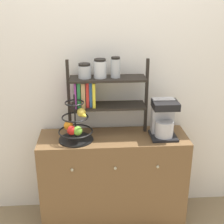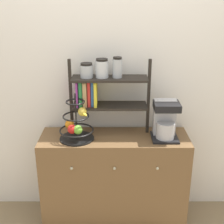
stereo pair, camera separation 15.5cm
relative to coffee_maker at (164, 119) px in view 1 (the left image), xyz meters
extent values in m
cube|color=silver|center=(-0.41, 0.25, 0.34)|extent=(7.00, 0.05, 2.60)
cube|color=brown|center=(-0.41, 0.01, -0.56)|extent=(1.23, 0.39, 0.81)
sphere|color=#B2AD8C|center=(-0.75, -0.19, -0.33)|extent=(0.02, 0.02, 0.02)
sphere|color=#B2AD8C|center=(-0.41, -0.19, -0.33)|extent=(0.02, 0.02, 0.02)
sphere|color=#B2AD8C|center=(-0.07, -0.19, -0.33)|extent=(0.02, 0.02, 0.02)
cube|color=black|center=(0.00, -0.02, -0.14)|extent=(0.21, 0.22, 0.02)
cube|color=#B7B7BC|center=(0.00, 0.04, 0.01)|extent=(0.18, 0.09, 0.29)
cylinder|color=#B7B7BC|center=(0.00, -0.04, -0.07)|extent=(0.15, 0.15, 0.13)
cube|color=black|center=(0.00, -0.03, 0.13)|extent=(0.20, 0.17, 0.06)
cylinder|color=black|center=(-0.71, -0.03, -0.15)|extent=(0.28, 0.28, 0.01)
cylinder|color=black|center=(-0.71, -0.03, 0.05)|extent=(0.01, 0.01, 0.38)
torus|color=black|center=(-0.71, -0.03, -0.07)|extent=(0.28, 0.28, 0.01)
torus|color=black|center=(-0.71, -0.03, 0.05)|extent=(0.21, 0.21, 0.01)
torus|color=black|center=(-0.71, -0.03, 0.17)|extent=(0.15, 0.15, 0.01)
sphere|color=red|center=(-0.74, -0.09, -0.04)|extent=(0.07, 0.07, 0.07)
sphere|color=#6BAD33|center=(-0.69, -0.10, -0.04)|extent=(0.07, 0.07, 0.07)
sphere|color=orange|center=(-0.77, 0.00, -0.04)|extent=(0.08, 0.08, 0.08)
ellipsoid|color=yellow|center=(-0.66, -0.01, 0.07)|extent=(0.10, 0.15, 0.04)
sphere|color=gold|center=(-0.66, -0.02, 0.08)|extent=(0.07, 0.07, 0.07)
cube|color=black|center=(-0.76, 0.11, 0.16)|extent=(0.02, 0.02, 0.63)
cube|color=black|center=(-0.13, 0.11, 0.16)|extent=(0.02, 0.02, 0.63)
cube|color=black|center=(-0.45, 0.11, 0.09)|extent=(0.61, 0.20, 0.02)
cube|color=black|center=(-0.45, 0.11, 0.32)|extent=(0.61, 0.20, 0.02)
cube|color=#8C338C|center=(-0.71, 0.11, 0.20)|extent=(0.02, 0.16, 0.20)
cube|color=#2D8C47|center=(-0.68, 0.11, 0.20)|extent=(0.03, 0.14, 0.20)
cube|color=tan|center=(-0.64, 0.11, 0.20)|extent=(0.03, 0.16, 0.20)
cube|color=red|center=(-0.61, 0.11, 0.20)|extent=(0.02, 0.13, 0.20)
cube|color=#2D599E|center=(-0.59, 0.11, 0.20)|extent=(0.02, 0.12, 0.20)
cube|color=yellow|center=(-0.56, 0.11, 0.20)|extent=(0.02, 0.16, 0.20)
cylinder|color=#ADB2B7|center=(-0.63, 0.11, 0.38)|extent=(0.10, 0.10, 0.10)
cylinder|color=black|center=(-0.63, 0.11, 0.43)|extent=(0.09, 0.09, 0.02)
cylinder|color=silver|center=(-0.51, 0.11, 0.39)|extent=(0.10, 0.10, 0.13)
cylinder|color=black|center=(-0.51, 0.11, 0.47)|extent=(0.09, 0.09, 0.02)
cylinder|color=#ADB2B7|center=(-0.38, 0.11, 0.40)|extent=(0.08, 0.08, 0.15)
cylinder|color=black|center=(-0.38, 0.11, 0.48)|extent=(0.07, 0.07, 0.02)
camera|label=1|loc=(-0.58, -2.30, 0.96)|focal=50.00mm
camera|label=2|loc=(-0.43, -2.31, 0.96)|focal=50.00mm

